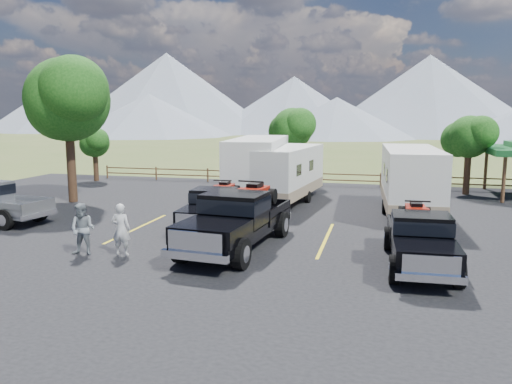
% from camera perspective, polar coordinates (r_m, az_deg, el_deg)
% --- Properties ---
extents(ground, '(320.00, 320.00, 0.00)m').
position_cam_1_polar(ground, '(16.18, -0.74, -8.58)').
color(ground, '#475B26').
rests_on(ground, ground).
extents(asphalt_lot, '(44.00, 34.00, 0.04)m').
position_cam_1_polar(asphalt_lot, '(18.98, 1.60, -5.86)').
color(asphalt_lot, black).
rests_on(asphalt_lot, ground).
extents(stall_lines, '(12.12, 5.50, 0.01)m').
position_cam_1_polar(stall_lines, '(19.92, 2.22, -5.08)').
color(stall_lines, gold).
rests_on(stall_lines, asphalt_lot).
extents(tree_big_nw, '(5.54, 5.18, 7.84)m').
position_cam_1_polar(tree_big_nw, '(29.08, -20.79, 9.83)').
color(tree_big_nw, '#322013').
rests_on(tree_big_nw, ground).
extents(tree_ne_a, '(3.11, 2.92, 4.76)m').
position_cam_1_polar(tree_ne_a, '(32.34, 23.15, 5.80)').
color(tree_ne_a, '#322013').
rests_on(tree_ne_a, ground).
extents(tree_north, '(3.46, 3.24, 5.25)m').
position_cam_1_polar(tree_north, '(34.46, 4.14, 7.23)').
color(tree_north, '#322013').
rests_on(tree_north, ground).
extents(tree_nw_small, '(2.59, 2.43, 3.85)m').
position_cam_1_polar(tree_nw_small, '(37.72, -17.98, 5.37)').
color(tree_nw_small, '#322013').
rests_on(tree_nw_small, ground).
extents(rail_fence, '(36.12, 0.12, 1.00)m').
position_cam_1_polar(rail_fence, '(33.74, 10.68, 1.56)').
color(rail_fence, brown).
rests_on(rail_fence, ground).
extents(mountain_range, '(209.00, 71.00, 20.00)m').
position_cam_1_polar(mountain_range, '(121.47, 8.79, 10.31)').
color(mountain_range, gray).
rests_on(mountain_range, ground).
extents(rig_left, '(2.22, 5.79, 1.91)m').
position_cam_1_polar(rig_left, '(21.37, -4.62, -1.62)').
color(rig_left, black).
rests_on(rig_left, asphalt_lot).
extents(rig_center, '(2.94, 7.05, 2.30)m').
position_cam_1_polar(rig_center, '(18.04, -2.11, -2.97)').
color(rig_center, black).
rests_on(rig_center, asphalt_lot).
extents(rig_right, '(2.19, 5.82, 1.92)m').
position_cam_1_polar(rig_right, '(16.82, 18.21, -4.93)').
color(rig_right, black).
rests_on(rig_right, asphalt_lot).
extents(trailer_left, '(3.26, 10.03, 3.47)m').
position_cam_1_polar(trailer_left, '(28.09, 0.25, 2.81)').
color(trailer_left, silver).
rests_on(trailer_left, asphalt_lot).
extents(trailer_center, '(3.06, 8.78, 3.04)m').
position_cam_1_polar(trailer_center, '(27.16, 3.65, 2.10)').
color(trailer_center, silver).
rests_on(trailer_center, asphalt_lot).
extents(trailer_right, '(2.71, 9.26, 3.22)m').
position_cam_1_polar(trailer_right, '(24.72, 17.23, 1.25)').
color(trailer_right, silver).
rests_on(trailer_right, asphalt_lot).
extents(person_a, '(0.70, 0.50, 1.81)m').
position_cam_1_polar(person_a, '(17.74, -15.17, -4.15)').
color(person_a, beige).
rests_on(person_a, asphalt_lot).
extents(person_b, '(0.95, 0.78, 1.80)m').
position_cam_1_polar(person_b, '(18.18, -19.19, -4.04)').
color(person_b, gray).
rests_on(person_b, asphalt_lot).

